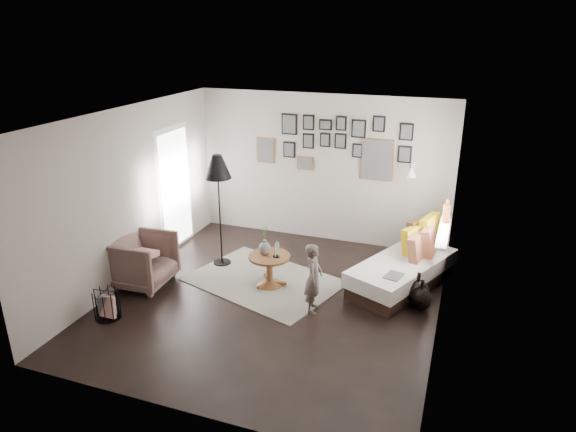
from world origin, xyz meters
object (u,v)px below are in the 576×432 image
(child, at_px, (313,278))
(armchair, at_px, (142,260))
(pedestal_table, at_px, (270,272))
(vase, at_px, (265,246))
(demijohn_small, at_px, (421,299))
(daybed, at_px, (403,266))
(magazine_basket, at_px, (107,304))
(floor_lamp, at_px, (218,171))
(demijohn_large, at_px, (417,293))

(child, bearing_deg, armchair, 86.55)
(pedestal_table, height_order, vase, vase)
(armchair, xyz_separation_m, demijohn_small, (4.00, 0.64, -0.22))
(daybed, relative_size, magazine_basket, 5.04)
(vase, distance_m, child, 1.04)
(demijohn_small, bearing_deg, floor_lamp, 173.04)
(pedestal_table, distance_m, magazine_basket, 2.31)
(daybed, height_order, child, child)
(demijohn_small, relative_size, child, 0.45)
(daybed, height_order, magazine_basket, daybed)
(pedestal_table, xyz_separation_m, floor_lamp, (-1.01, 0.43, 1.34))
(floor_lamp, bearing_deg, vase, -23.67)
(pedestal_table, distance_m, vase, 0.41)
(vase, bearing_deg, floor_lamp, 156.33)
(magazine_basket, bearing_deg, demijohn_large, 24.25)
(demijohn_large, relative_size, demijohn_small, 1.10)
(daybed, height_order, demijohn_small, daybed)
(armchair, relative_size, floor_lamp, 0.47)
(armchair, distance_m, child, 2.63)
(demijohn_large, bearing_deg, demijohn_small, -62.95)
(pedestal_table, relative_size, daybed, 0.30)
(demijohn_small, bearing_deg, daybed, 116.49)
(daybed, relative_size, floor_lamp, 1.12)
(demijohn_large, bearing_deg, armchair, -169.06)
(demijohn_small, bearing_deg, demijohn_large, 117.05)
(armchair, bearing_deg, demijohn_large, -81.94)
(magazine_basket, distance_m, child, 2.76)
(armchair, bearing_deg, vase, -72.87)
(demijohn_large, bearing_deg, child, -154.53)
(vase, distance_m, demijohn_large, 2.26)
(demijohn_large, bearing_deg, magazine_basket, -155.75)
(vase, height_order, magazine_basket, vase)
(floor_lamp, relative_size, magazine_basket, 4.50)
(pedestal_table, xyz_separation_m, daybed, (1.86, 0.72, 0.07))
(vase, height_order, child, child)
(daybed, relative_size, demijohn_small, 4.56)
(armchair, distance_m, floor_lamp, 1.75)
(demijohn_small, bearing_deg, child, -159.79)
(pedestal_table, relative_size, magazine_basket, 1.53)
(armchair, height_order, demijohn_large, armchair)
(vase, distance_m, daybed, 2.09)
(floor_lamp, distance_m, demijohn_large, 3.45)
(vase, height_order, demijohn_large, vase)
(armchair, distance_m, demijohn_large, 4.02)
(floor_lamp, bearing_deg, pedestal_table, -22.95)
(floor_lamp, bearing_deg, demijohn_large, -4.94)
(daybed, xyz_separation_m, floor_lamp, (-2.87, -0.29, 1.28))
(demijohn_large, bearing_deg, daybed, 116.37)
(armchair, bearing_deg, demijohn_small, -83.77)
(child, bearing_deg, floor_lamp, 57.46)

